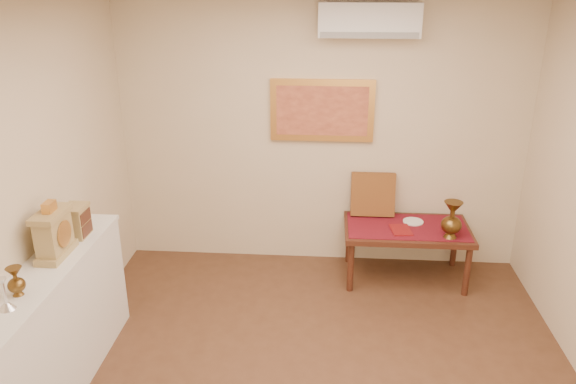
# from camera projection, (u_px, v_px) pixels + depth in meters

# --- Properties ---
(ceiling) EXTENTS (4.50, 4.50, 0.00)m
(ceiling) POSITION_uv_depth(u_px,v_px,m) (319.00, 2.00, 2.94)
(ceiling) COLOR white
(ceiling) RESTS_ON ground
(wall_back) EXTENTS (4.00, 0.02, 2.70)m
(wall_back) POSITION_uv_depth(u_px,v_px,m) (322.00, 135.00, 5.52)
(wall_back) COLOR beige
(wall_back) RESTS_ON ground
(wall_left) EXTENTS (0.02, 4.50, 2.70)m
(wall_left) POSITION_uv_depth(u_px,v_px,m) (1.00, 224.00, 3.57)
(wall_left) COLOR beige
(wall_left) RESTS_ON ground
(candlestick) EXTENTS (0.10, 0.10, 0.21)m
(candlestick) POSITION_uv_depth(u_px,v_px,m) (4.00, 294.00, 3.29)
(candlestick) COLOR silver
(candlestick) RESTS_ON display_ledge
(brass_urn_small) EXTENTS (0.11, 0.11, 0.24)m
(brass_urn_small) POSITION_uv_depth(u_px,v_px,m) (15.00, 278.00, 3.43)
(brass_urn_small) COLOR brown
(brass_urn_small) RESTS_ON display_ledge
(table_cloth) EXTENTS (1.14, 0.59, 0.01)m
(table_cloth) POSITION_uv_depth(u_px,v_px,m) (407.00, 227.00, 5.41)
(table_cloth) COLOR maroon
(table_cloth) RESTS_ON low_table
(brass_urn_tall) EXTENTS (0.19, 0.19, 0.43)m
(brass_urn_tall) POSITION_uv_depth(u_px,v_px,m) (452.00, 216.00, 5.11)
(brass_urn_tall) COLOR brown
(brass_urn_tall) RESTS_ON table_cloth
(plate) EXTENTS (0.20, 0.20, 0.01)m
(plate) POSITION_uv_depth(u_px,v_px,m) (413.00, 222.00, 5.50)
(plate) COLOR white
(plate) RESTS_ON table_cloth
(menu) EXTENTS (0.21, 0.27, 0.01)m
(menu) POSITION_uv_depth(u_px,v_px,m) (401.00, 230.00, 5.32)
(menu) COLOR maroon
(menu) RESTS_ON table_cloth
(cushion) EXTENTS (0.43, 0.19, 0.45)m
(cushion) POSITION_uv_depth(u_px,v_px,m) (373.00, 194.00, 5.60)
(cushion) COLOR #5A1D12
(cushion) RESTS_ON table_cloth
(display_ledge) EXTENTS (0.37, 2.02, 0.98)m
(display_ledge) POSITION_uv_depth(u_px,v_px,m) (49.00, 338.00, 3.87)
(display_ledge) COLOR silver
(display_ledge) RESTS_ON floor
(mantel_clock) EXTENTS (0.17, 0.36, 0.41)m
(mantel_clock) POSITION_uv_depth(u_px,v_px,m) (54.00, 233.00, 3.89)
(mantel_clock) COLOR tan
(mantel_clock) RESTS_ON display_ledge
(wooden_chest) EXTENTS (0.16, 0.21, 0.24)m
(wooden_chest) POSITION_uv_depth(u_px,v_px,m) (76.00, 221.00, 4.21)
(wooden_chest) COLOR tan
(wooden_chest) RESTS_ON display_ledge
(low_table) EXTENTS (1.20, 0.70, 0.55)m
(low_table) POSITION_uv_depth(u_px,v_px,m) (407.00, 233.00, 5.44)
(low_table) COLOR #482215
(low_table) RESTS_ON floor
(painting) EXTENTS (1.00, 0.06, 0.60)m
(painting) POSITION_uv_depth(u_px,v_px,m) (322.00, 110.00, 5.40)
(painting) COLOR gold
(painting) RESTS_ON wall_back
(ac_unit) EXTENTS (0.90, 0.25, 0.30)m
(ac_unit) POSITION_uv_depth(u_px,v_px,m) (369.00, 20.00, 4.97)
(ac_unit) COLOR white
(ac_unit) RESTS_ON wall_back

